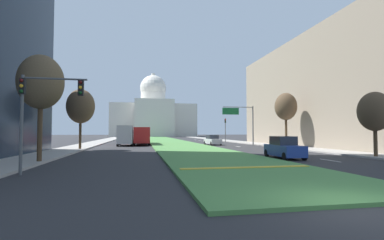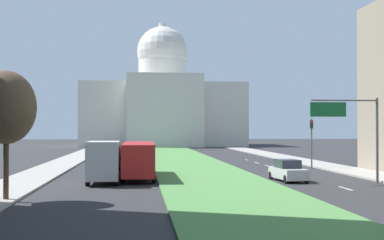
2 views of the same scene
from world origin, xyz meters
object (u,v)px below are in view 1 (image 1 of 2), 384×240
sedan_far_horizon (142,137)px  sedan_very_far (142,137)px  sedan_lead_stopped (284,148)px  box_truck_delivery (125,135)px  traffic_light_near_left (40,102)px  street_tree_right_mid (286,107)px  capitol_building (153,116)px  sedan_midblock (213,140)px  traffic_light_far_right (225,127)px  street_tree_right_near (375,112)px  overhead_guide_sign (242,117)px  city_bus (142,134)px  street_tree_left_near (41,83)px  sedan_distant (140,138)px  street_tree_left_mid (81,106)px

sedan_far_horizon → sedan_very_far: bearing=89.4°
sedan_lead_stopped → box_truck_delivery: bearing=120.8°
traffic_light_near_left → street_tree_right_mid: size_ratio=0.67×
street_tree_right_mid → sedan_lead_stopped: (-8.26, -14.34, -4.89)m
capitol_building → box_truck_delivery: (-8.40, -88.33, -8.06)m
sedan_midblock → sedan_far_horizon: (-11.64, 26.22, 0.02)m
traffic_light_far_right → traffic_light_near_left: bearing=-118.9°
street_tree_right_mid → sedan_lead_stopped: 17.25m
sedan_lead_stopped → sedan_very_far: bearing=100.8°
street_tree_right_near → sedan_far_horizon: street_tree_right_near is taller
capitol_building → street_tree_right_near: size_ratio=6.80×
street_tree_right_near → box_truck_delivery: bearing=131.2°
traffic_light_far_right → sedan_lead_stopped: size_ratio=1.15×
sedan_far_horizon → box_truck_delivery: size_ratio=0.71×
street_tree_right_near → sedan_very_far: street_tree_right_near is taller
overhead_guide_sign → street_tree_right_mid: street_tree_right_mid is taller
capitol_building → city_bus: capitol_building is taller
street_tree_left_near → street_tree_right_near: street_tree_left_near is taller
traffic_light_far_right → overhead_guide_sign: size_ratio=0.80×
street_tree_right_mid → sedan_distant: bearing=131.5°
traffic_light_near_left → street_tree_left_near: bearing=107.7°
traffic_light_far_right → box_truck_delivery: traffic_light_far_right is taller
street_tree_left_near → box_truck_delivery: street_tree_left_near is taller
sedan_lead_stopped → street_tree_right_mid: bearing=60.0°
traffic_light_near_left → city_bus: (5.47, 33.30, -2.03)m
overhead_guide_sign → sedan_very_far: 41.57m
capitol_building → sedan_distant: (-6.15, -74.97, -8.91)m
traffic_light_near_left → street_tree_left_mid: 20.38m
overhead_guide_sign → street_tree_right_near: size_ratio=1.15×
street_tree_left_mid → street_tree_right_mid: bearing=0.2°
city_bus → sedan_very_far: bearing=89.6°
traffic_light_near_left → box_truck_delivery: size_ratio=0.81×
sedan_far_horizon → sedan_lead_stopped: bearing=-77.1°
traffic_light_far_right → street_tree_left_mid: (-25.44, -22.25, 2.02)m
street_tree_left_mid → sedan_distant: (7.15, 22.98, -4.51)m
sedan_lead_stopped → box_truck_delivery: box_truck_delivery is taller
street_tree_left_mid → sedan_distant: size_ratio=1.71×
sedan_midblock → sedan_distant: bearing=132.5°
street_tree_left_mid → sedan_midblock: size_ratio=1.61×
sedan_midblock → box_truck_delivery: 14.39m
overhead_guide_sign → street_tree_left_mid: 24.87m
traffic_light_far_right → sedan_very_far: bearing=127.0°
sedan_distant → overhead_guide_sign: bearing=-42.9°
street_tree_right_near → sedan_distant: size_ratio=1.30×
capitol_building → sedan_midblock: size_ratio=8.31×
street_tree_left_mid → sedan_lead_stopped: size_ratio=1.65×
traffic_light_far_right → capitol_building: bearing=99.1°
street_tree_left_near → city_bus: street_tree_left_near is taller
capitol_building → city_bus: 85.44m
traffic_light_near_left → sedan_midblock: traffic_light_near_left is taller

